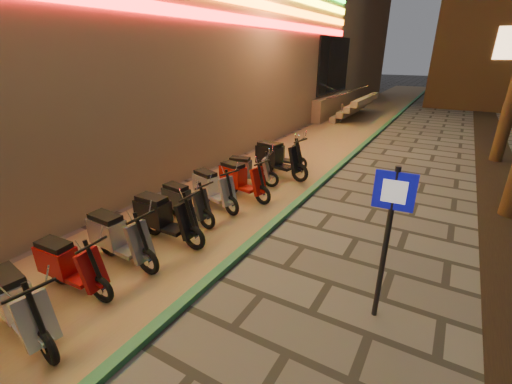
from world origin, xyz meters
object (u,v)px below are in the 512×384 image
Objects in this scene: scooter_7 at (162,217)px; scooter_10 at (240,179)px; scooter_13 at (280,154)px; scooter_4 at (19,304)px; scooter_11 at (247,170)px; scooter_12 at (276,158)px; pedestrian_sign at (389,225)px; scooter_5 at (67,265)px; scooter_9 at (212,188)px; scooter_6 at (117,237)px; scooter_8 at (184,202)px.

scooter_7 is 1.02× the size of scooter_10.
scooter_4 is at bearing -91.43° from scooter_13.
scooter_12 is at bearing 59.08° from scooter_11.
pedestrian_sign reaches higher than scooter_12.
scooter_4 is 1.07× the size of scooter_5.
scooter_7 reaches higher than scooter_5.
scooter_7 is at bearing -82.64° from scooter_10.
scooter_5 is at bearing -103.38° from scooter_11.
scooter_4 reaches higher than scooter_9.
scooter_12 reaches higher than scooter_13.
scooter_4 reaches higher than scooter_11.
scooter_5 is 1.02× the size of scooter_11.
scooter_10 is at bearing 87.27° from scooter_6.
scooter_12 is (0.06, 1.95, 0.07)m from scooter_10.
scooter_4 is 3.70m from scooter_8.
scooter_12 reaches higher than scooter_6.
scooter_11 is at bearing -97.60° from scooter_12.
scooter_12 is 1.23× the size of scooter_13.
scooter_12 is at bearing -75.58° from scooter_13.
scooter_13 is (0.10, 6.34, -0.04)m from scooter_6.
scooter_7 is 1.13× the size of scooter_11.
scooter_4 is 4.63m from scooter_9.
scooter_9 is at bearing 152.02° from pedestrian_sign.
scooter_13 is (0.17, 4.49, 0.00)m from scooter_8.
scooter_9 is (0.02, 3.73, 0.02)m from scooter_5.
scooter_9 is at bearing 91.38° from scooter_8.
scooter_5 is 3.73m from scooter_9.
scooter_6 is at bearing 108.70° from scooter_4.
scooter_6 is 0.88× the size of scooter_12.
scooter_5 is 0.94m from scooter_6.
scooter_13 is (-0.05, 5.36, -0.05)m from scooter_7.
scooter_6 reaches higher than scooter_13.
scooter_4 is at bearing -100.26° from scooter_11.
scooter_12 is at bearing 88.21° from scooter_6.
scooter_4 is at bearing -86.37° from scooter_7.
pedestrian_sign is 4.54m from scooter_6.
scooter_10 is at bearing 87.78° from scooter_9.
scooter_13 is (0.11, 7.28, -0.00)m from scooter_5.
scooter_6 is 0.97× the size of scooter_7.
scooter_7 is 5.36m from scooter_13.
scooter_4 is at bearing -70.01° from scooter_9.
scooter_9 is 1.69m from scooter_11.
scooter_7 reaches higher than scooter_6.
scooter_4 is (-4.01, -2.74, -0.98)m from pedestrian_sign.
scooter_12 is (0.01, 7.41, 0.07)m from scooter_4.
scooter_10 is at bearing -81.79° from scooter_12.
pedestrian_sign reaches higher than scooter_7.
pedestrian_sign reaches higher than scooter_10.
pedestrian_sign is at bearing 42.69° from scooter_4.
scooter_10 is (0.28, 3.63, 0.00)m from scooter_6.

